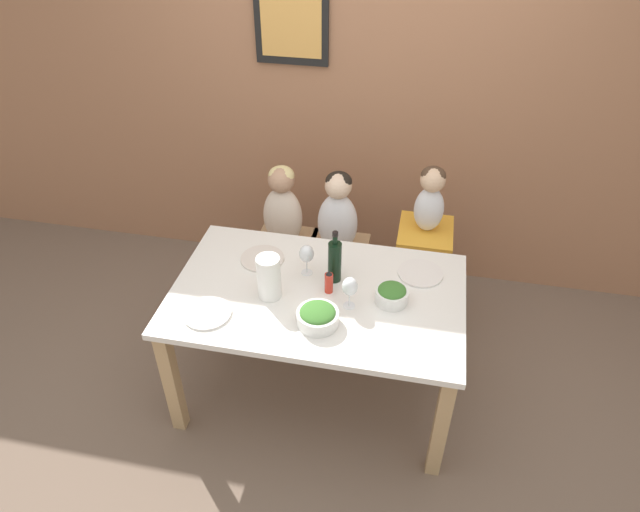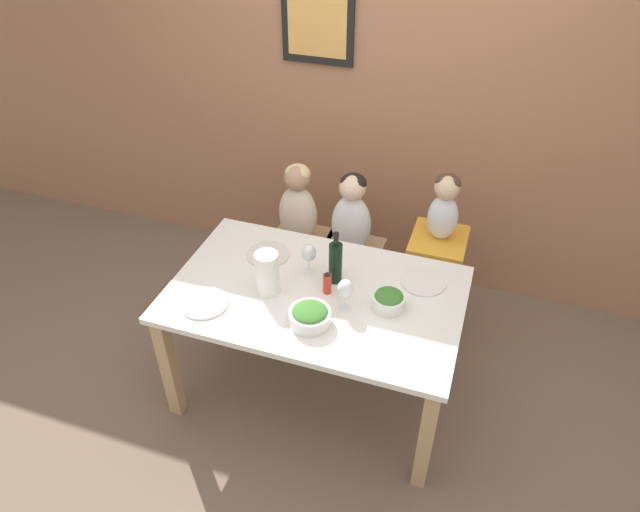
{
  "view_description": "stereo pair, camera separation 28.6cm",
  "coord_description": "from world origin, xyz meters",
  "px_view_note": "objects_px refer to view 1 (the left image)",
  "views": [
    {
      "loc": [
        0.45,
        -2.15,
        2.67
      ],
      "look_at": [
        0.0,
        0.07,
        0.93
      ],
      "focal_mm": 32.0,
      "sensor_mm": 36.0,
      "label": 1
    },
    {
      "loc": [
        0.73,
        -2.08,
        2.67
      ],
      "look_at": [
        0.0,
        0.07,
        0.93
      ],
      "focal_mm": 32.0,
      "sensor_mm": 36.0,
      "label": 2
    }
  ],
  "objects_px": {
    "chair_far_left": "(285,252)",
    "dinner_plate_front_left": "(207,313)",
    "chair_right_highchair": "(423,249)",
    "wine_glass_far": "(307,254)",
    "salad_bowl_small": "(392,294)",
    "paper_towel_roll": "(269,277)",
    "salad_bowl_large": "(318,316)",
    "wine_glass_near": "(350,287)",
    "person_baby_right": "(431,196)",
    "person_child_center": "(338,213)",
    "chair_far_center": "(337,258)",
    "person_child_left": "(282,207)",
    "wine_bottle": "(335,261)",
    "dinner_plate_back_left": "(262,259)",
    "dinner_plate_back_right": "(420,273)"
  },
  "relations": [
    {
      "from": "salad_bowl_large",
      "to": "salad_bowl_small",
      "type": "xyz_separation_m",
      "value": [
        0.33,
        0.23,
        0.0
      ]
    },
    {
      "from": "chair_right_highchair",
      "to": "dinner_plate_front_left",
      "type": "height_order",
      "value": "dinner_plate_front_left"
    },
    {
      "from": "person_child_center",
      "to": "chair_far_center",
      "type": "bearing_deg",
      "value": -90.0
    },
    {
      "from": "chair_right_highchair",
      "to": "person_baby_right",
      "type": "xyz_separation_m",
      "value": [
        0.0,
        0.0,
        0.39
      ]
    },
    {
      "from": "chair_far_center",
      "to": "paper_towel_roll",
      "type": "distance_m",
      "value": 0.98
    },
    {
      "from": "paper_towel_roll",
      "to": "dinner_plate_back_right",
      "type": "xyz_separation_m",
      "value": [
        0.74,
        0.32,
        -0.11
      ]
    },
    {
      "from": "wine_glass_far",
      "to": "salad_bowl_large",
      "type": "relative_size",
      "value": 0.87
    },
    {
      "from": "chair_far_left",
      "to": "wine_glass_near",
      "type": "distance_m",
      "value": 1.11
    },
    {
      "from": "chair_right_highchair",
      "to": "wine_bottle",
      "type": "bearing_deg",
      "value": -125.18
    },
    {
      "from": "dinner_plate_back_left",
      "to": "dinner_plate_back_right",
      "type": "height_order",
      "value": "same"
    },
    {
      "from": "chair_far_left",
      "to": "dinner_plate_back_right",
      "type": "relative_size",
      "value": 1.91
    },
    {
      "from": "chair_far_center",
      "to": "dinner_plate_front_left",
      "type": "distance_m",
      "value": 1.18
    },
    {
      "from": "chair_far_left",
      "to": "dinner_plate_front_left",
      "type": "distance_m",
      "value": 1.09
    },
    {
      "from": "person_baby_right",
      "to": "salad_bowl_small",
      "type": "bearing_deg",
      "value": -100.55
    },
    {
      "from": "chair_far_left",
      "to": "chair_right_highchair",
      "type": "xyz_separation_m",
      "value": [
        0.9,
        0.0,
        0.16
      ]
    },
    {
      "from": "wine_glass_near",
      "to": "salad_bowl_small",
      "type": "height_order",
      "value": "wine_glass_near"
    },
    {
      "from": "paper_towel_roll",
      "to": "wine_glass_near",
      "type": "height_order",
      "value": "paper_towel_roll"
    },
    {
      "from": "chair_far_left",
      "to": "person_child_center",
      "type": "distance_m",
      "value": 0.5
    },
    {
      "from": "person_child_center",
      "to": "wine_glass_near",
      "type": "xyz_separation_m",
      "value": [
        0.2,
        -0.83,
        0.13
      ]
    },
    {
      "from": "chair_far_left",
      "to": "person_child_left",
      "type": "xyz_separation_m",
      "value": [
        -0.0,
        0.0,
        0.35
      ]
    },
    {
      "from": "paper_towel_roll",
      "to": "dinner_plate_back_left",
      "type": "height_order",
      "value": "paper_towel_roll"
    },
    {
      "from": "chair_right_highchair",
      "to": "wine_glass_near",
      "type": "height_order",
      "value": "wine_glass_near"
    },
    {
      "from": "person_child_center",
      "to": "dinner_plate_front_left",
      "type": "relative_size",
      "value": 2.34
    },
    {
      "from": "chair_right_highchair",
      "to": "dinner_plate_back_right",
      "type": "bearing_deg",
      "value": -91.1
    },
    {
      "from": "dinner_plate_back_left",
      "to": "salad_bowl_small",
      "type": "bearing_deg",
      "value": -15.31
    },
    {
      "from": "dinner_plate_back_right",
      "to": "wine_glass_far",
      "type": "bearing_deg",
      "value": -169.64
    },
    {
      "from": "chair_far_left",
      "to": "salad_bowl_small",
      "type": "xyz_separation_m",
      "value": [
        0.76,
        -0.75,
        0.41
      ]
    },
    {
      "from": "wine_glass_near",
      "to": "person_child_center",
      "type": "bearing_deg",
      "value": 103.86
    },
    {
      "from": "person_child_left",
      "to": "dinner_plate_front_left",
      "type": "distance_m",
      "value": 1.03
    },
    {
      "from": "dinner_plate_back_right",
      "to": "chair_right_highchair",
      "type": "bearing_deg",
      "value": 88.9
    },
    {
      "from": "chair_far_center",
      "to": "person_baby_right",
      "type": "distance_m",
      "value": 0.77
    },
    {
      "from": "chair_right_highchair",
      "to": "person_child_left",
      "type": "relative_size",
      "value": 1.24
    },
    {
      "from": "chair_right_highchair",
      "to": "chair_far_center",
      "type": "bearing_deg",
      "value": -180.0
    },
    {
      "from": "wine_glass_near",
      "to": "wine_glass_far",
      "type": "relative_size",
      "value": 1.0
    },
    {
      "from": "chair_far_left",
      "to": "dinner_plate_front_left",
      "type": "bearing_deg",
      "value": -96.33
    },
    {
      "from": "chair_right_highchair",
      "to": "dinner_plate_front_left",
      "type": "xyz_separation_m",
      "value": [
        -1.01,
        -1.02,
        0.21
      ]
    },
    {
      "from": "paper_towel_roll",
      "to": "salad_bowl_large",
      "type": "xyz_separation_m",
      "value": [
        0.28,
        -0.15,
        -0.07
      ]
    },
    {
      "from": "chair_far_left",
      "to": "wine_glass_near",
      "type": "height_order",
      "value": "wine_glass_near"
    },
    {
      "from": "person_child_center",
      "to": "salad_bowl_large",
      "type": "height_order",
      "value": "person_child_center"
    },
    {
      "from": "person_baby_right",
      "to": "person_child_left",
      "type": "bearing_deg",
      "value": -179.97
    },
    {
      "from": "wine_glass_far",
      "to": "salad_bowl_small",
      "type": "xyz_separation_m",
      "value": [
        0.46,
        -0.14,
        -0.08
      ]
    },
    {
      "from": "dinner_plate_front_left",
      "to": "wine_bottle",
      "type": "bearing_deg",
      "value": 34.49
    },
    {
      "from": "salad_bowl_small",
      "to": "dinner_plate_front_left",
      "type": "relative_size",
      "value": 0.7
    },
    {
      "from": "person_baby_right",
      "to": "wine_glass_far",
      "type": "height_order",
      "value": "person_baby_right"
    },
    {
      "from": "chair_right_highchair",
      "to": "dinner_plate_back_right",
      "type": "relative_size",
      "value": 2.89
    },
    {
      "from": "wine_glass_far",
      "to": "dinner_plate_front_left",
      "type": "bearing_deg",
      "value": -134.89
    },
    {
      "from": "chair_far_center",
      "to": "dinner_plate_front_left",
      "type": "bearing_deg",
      "value": -114.47
    },
    {
      "from": "wine_glass_near",
      "to": "salad_bowl_large",
      "type": "relative_size",
      "value": 0.87
    },
    {
      "from": "dinner_plate_back_right",
      "to": "wine_bottle",
      "type": "bearing_deg",
      "value": -163.25
    },
    {
      "from": "person_child_center",
      "to": "wine_bottle",
      "type": "bearing_deg",
      "value": -81.5
    }
  ]
}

